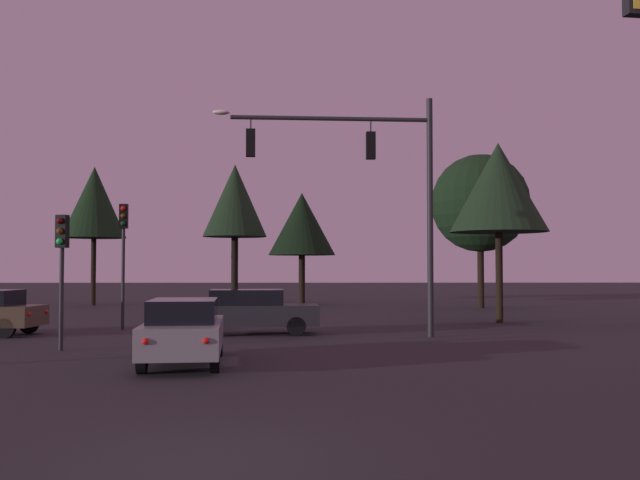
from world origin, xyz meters
TOP-DOWN VIEW (x-y plane):
  - ground_plane at (0.00, 24.50)m, footprint 168.00×168.00m
  - traffic_signal_mast_arm at (3.35, 15.31)m, footprint 7.21×0.64m
  - traffic_light_corner_left at (-5.45, 11.59)m, footprint 0.34×0.37m
  - traffic_light_corner_right at (-5.49, 18.49)m, footprint 0.31×0.36m
  - car_nearside_lane at (-1.62, 8.66)m, footprint 2.14×4.68m
  - car_crossing_right at (-0.68, 16.52)m, footprint 4.72×2.08m
  - tree_behind_sign at (0.98, 36.04)m, footprint 4.08×4.08m
  - tree_left_far at (-3.32, 38.23)m, footprint 4.08×4.08m
  - tree_center_horizon at (-11.73, 36.35)m, footprint 3.85×3.85m
  - tree_right_cluster at (9.21, 21.56)m, footprint 4.05×4.05m
  - tree_lot_edge at (11.13, 32.79)m, footprint 5.55×5.55m

SIDE VIEW (x-z plane):
  - ground_plane at x=0.00m, z-range 0.00..0.00m
  - car_nearside_lane at x=-1.62m, z-range 0.04..1.56m
  - car_crossing_right at x=-0.68m, z-range 0.04..1.56m
  - traffic_light_corner_left at x=-5.45m, z-range 0.79..4.49m
  - traffic_light_corner_right at x=-5.49m, z-range 0.95..5.56m
  - tree_behind_sign at x=0.98m, z-range 1.50..8.37m
  - traffic_signal_mast_arm at x=3.35m, z-range 1.41..9.26m
  - tree_right_cluster at x=9.21m, z-range 1.85..9.32m
  - tree_lot_edge at x=11.13m, z-range 1.58..10.31m
  - tree_center_horizon at x=-11.73m, z-range 2.03..10.52m
  - tree_left_far at x=-3.32m, z-range 2.09..11.00m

